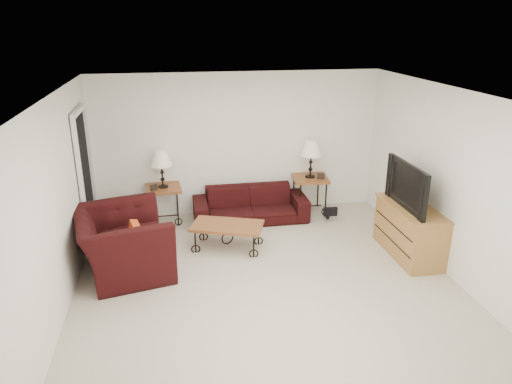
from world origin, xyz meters
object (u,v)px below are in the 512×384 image
(lamp_left, at_px, (162,169))
(side_table_left, at_px, (164,205))
(side_table_right, at_px, (309,195))
(sofa, at_px, (250,205))
(television, at_px, (414,185))
(armchair, at_px, (123,243))
(lamp_right, at_px, (311,159))
(backpack, at_px, (328,207))
(tv_stand, at_px, (409,231))
(coffee_table, at_px, (227,236))

(lamp_left, bearing_deg, side_table_left, 0.00)
(side_table_right, bearing_deg, sofa, -170.81)
(lamp_left, xyz_separation_m, television, (3.54, -1.88, 0.14))
(lamp_left, xyz_separation_m, armchair, (-0.54, -1.66, -0.52))
(side_table_right, relative_size, lamp_right, 1.00)
(lamp_left, distance_m, television, 4.02)
(backpack, bearing_deg, tv_stand, -79.31)
(sofa, height_order, lamp_left, lamp_left)
(side_table_left, relative_size, side_table_right, 0.95)
(lamp_left, height_order, armchair, lamp_left)
(side_table_right, relative_size, armchair, 0.49)
(side_table_right, relative_size, tv_stand, 0.52)
(lamp_right, bearing_deg, coffee_table, -143.64)
(side_table_left, relative_size, backpack, 1.35)
(sofa, distance_m, coffee_table, 1.16)
(sofa, bearing_deg, side_table_left, 173.03)
(backpack, bearing_deg, sofa, 154.89)
(backpack, bearing_deg, lamp_right, 104.16)
(television, bearing_deg, tv_stand, 90.00)
(side_table_left, height_order, armchair, armchair)
(side_table_left, relative_size, armchair, 0.47)
(sofa, xyz_separation_m, tv_stand, (2.09, -1.70, 0.10))
(backpack, bearing_deg, side_table_left, 155.99)
(coffee_table, height_order, backpack, backpack)
(side_table_right, bearing_deg, armchair, -151.96)
(sofa, xyz_separation_m, backpack, (1.34, -0.21, -0.05))
(sofa, relative_size, armchair, 1.45)
(lamp_left, bearing_deg, side_table_right, 0.00)
(side_table_left, distance_m, lamp_left, 0.64)
(side_table_left, distance_m, armchair, 1.75)
(side_table_right, bearing_deg, lamp_left, 180.00)
(tv_stand, bearing_deg, coffee_table, 165.54)
(side_table_left, height_order, lamp_left, lamp_left)
(lamp_left, relative_size, television, 0.56)
(sofa, height_order, coffee_table, sofa)
(sofa, height_order, television, television)
(lamp_left, bearing_deg, lamp_right, 0.00)
(side_table_left, relative_size, coffee_table, 0.60)
(lamp_right, bearing_deg, lamp_left, 180.00)
(lamp_right, distance_m, coffee_table, 2.19)
(sofa, xyz_separation_m, lamp_right, (1.11, 0.18, 0.72))
(sofa, height_order, side_table_left, side_table_left)
(backpack, bearing_deg, television, -79.93)
(coffee_table, relative_size, armchair, 0.78)
(side_table_right, xyz_separation_m, armchair, (-3.13, -1.66, 0.10))
(tv_stand, distance_m, backpack, 1.67)
(side_table_right, xyz_separation_m, television, (0.96, -1.88, 0.76))
(television, bearing_deg, sofa, -129.44)
(sofa, xyz_separation_m, side_table_left, (-1.47, 0.18, 0.03))
(lamp_left, bearing_deg, tv_stand, -27.86)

